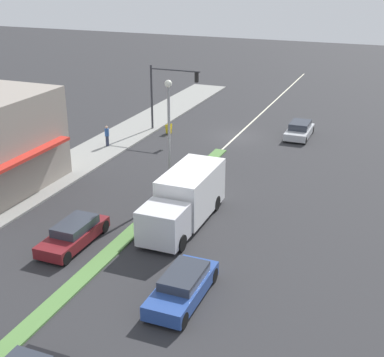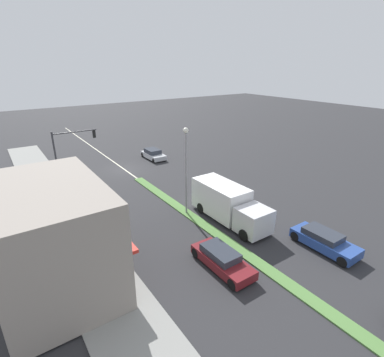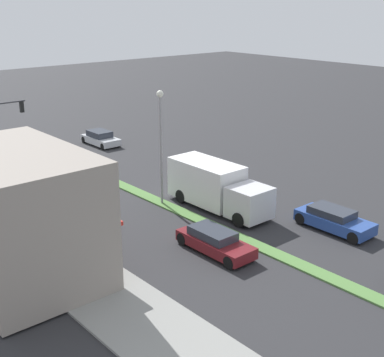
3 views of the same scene
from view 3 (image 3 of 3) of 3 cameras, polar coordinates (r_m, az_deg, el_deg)
ground_plane at (r=32.24m, az=1.33°, el=-4.75°), size 160.00×160.00×0.00m
sidewalk_right at (r=27.18m, az=-12.37°, el=-9.75°), size 4.00×73.00×0.12m
median_strip at (r=26.92m, az=14.50°, el=-10.24°), size 0.90×46.00×0.10m
lane_marking_center at (r=46.39m, az=-13.75°, el=2.05°), size 0.16×60.00×0.01m
building_corner_store at (r=26.36m, az=-18.17°, el=-3.73°), size 6.42×8.93×6.10m
street_lamp at (r=33.76m, az=-3.36°, el=4.86°), size 0.44×0.44×7.37m
warning_aframe_sign at (r=42.85m, az=-19.67°, el=0.72°), size 0.45×0.53×0.84m
delivery_truck at (r=34.03m, az=2.56°, el=-0.83°), size 2.44×7.50×2.87m
coupe_blue at (r=32.12m, az=14.89°, el=-4.26°), size 1.81×4.56×1.29m
sedan_maroon at (r=28.46m, az=2.43°, el=-6.70°), size 1.73×4.57×1.25m
sedan_silver at (r=50.12m, az=-9.73°, el=4.26°), size 1.86×4.12×1.29m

